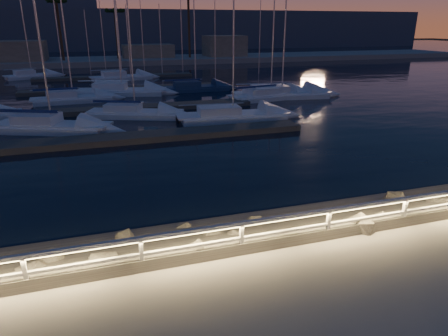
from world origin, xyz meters
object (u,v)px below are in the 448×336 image
(sailboat_j, at_px, (71,98))
(sailboat_n, at_px, (120,77))
(sailboat_c, at_px, (133,112))
(sailboat_d, at_px, (230,115))
(sailboat_m, at_px, (31,75))
(sailboat_f, at_px, (49,125))
(guard_rail, at_px, (207,236))
(sailboat_g, at_px, (119,90))
(sailboat_k, at_px, (194,87))
(sailboat_h, at_px, (269,95))
(sailboat_l, at_px, (279,93))

(sailboat_j, height_order, sailboat_n, sailboat_n)
(sailboat_c, xyz_separation_m, sailboat_d, (7.27, -3.56, 0.02))
(sailboat_m, bearing_deg, sailboat_f, -103.04)
(guard_rail, relative_size, sailboat_g, 2.75)
(guard_rail, xyz_separation_m, sailboat_m, (-11.44, 53.54, -0.93))
(sailboat_c, height_order, sailboat_m, sailboat_c)
(sailboat_j, bearing_deg, sailboat_f, -99.26)
(guard_rail, distance_m, sailboat_g, 35.13)
(sailboat_d, height_order, sailboat_m, sailboat_d)
(sailboat_g, distance_m, sailboat_j, 5.83)
(guard_rail, bearing_deg, sailboat_k, 77.11)
(sailboat_f, relative_size, sailboat_g, 0.88)
(guard_rail, height_order, sailboat_j, sailboat_j)
(sailboat_d, height_order, sailboat_h, sailboat_h)
(sailboat_m, bearing_deg, sailboat_d, -83.08)
(sailboat_m, height_order, sailboat_n, sailboat_n)
(sailboat_m, bearing_deg, sailboat_g, -80.91)
(sailboat_h, distance_m, sailboat_j, 19.74)
(sailboat_f, xyz_separation_m, sailboat_m, (-5.28, 33.25, -0.01))
(sailboat_d, xyz_separation_m, sailboat_m, (-18.72, 33.78, 0.01))
(guard_rail, distance_m, sailboat_f, 21.22)
(guard_rail, bearing_deg, sailboat_h, 63.00)
(guard_rail, xyz_separation_m, sailboat_l, (15.48, 28.09, -0.90))
(sailboat_m, bearing_deg, sailboat_h, -67.30)
(sailboat_f, distance_m, sailboat_h, 21.63)
(guard_rail, height_order, sailboat_h, sailboat_h)
(sailboat_g, height_order, sailboat_l, sailboat_l)
(sailboat_f, xyz_separation_m, sailboat_h, (20.30, 7.46, -0.02))
(sailboat_k, bearing_deg, sailboat_m, 135.59)
(sailboat_g, bearing_deg, sailboat_f, -97.66)
(sailboat_g, bearing_deg, sailboat_n, 99.67)
(sailboat_d, height_order, sailboat_g, sailboat_g)
(sailboat_g, bearing_deg, sailboat_k, 15.09)
(sailboat_j, height_order, sailboat_m, sailboat_j)
(guard_rail, height_order, sailboat_c, sailboat_c)
(sailboat_g, bearing_deg, sailboat_h, -13.11)
(sailboat_f, xyz_separation_m, sailboat_k, (14.23, 15.00, -0.03))
(sailboat_d, height_order, sailboat_n, sailboat_d)
(guard_rail, bearing_deg, sailboat_c, 89.99)
(sailboat_g, relative_size, sailboat_l, 0.94)
(sailboat_g, height_order, sailboat_m, sailboat_g)
(sailboat_c, height_order, sailboat_f, sailboat_f)
(sailboat_g, distance_m, sailboat_h, 16.21)
(sailboat_h, height_order, sailboat_k, sailboat_h)
(sailboat_k, bearing_deg, sailboat_c, -125.31)
(sailboat_c, distance_m, sailboat_d, 8.10)
(sailboat_k, height_order, sailboat_n, sailboat_n)
(sailboat_c, distance_m, sailboat_k, 14.43)
(sailboat_h, bearing_deg, sailboat_k, 119.63)
(sailboat_g, xyz_separation_m, sailboat_n, (0.93, 12.59, -0.01))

